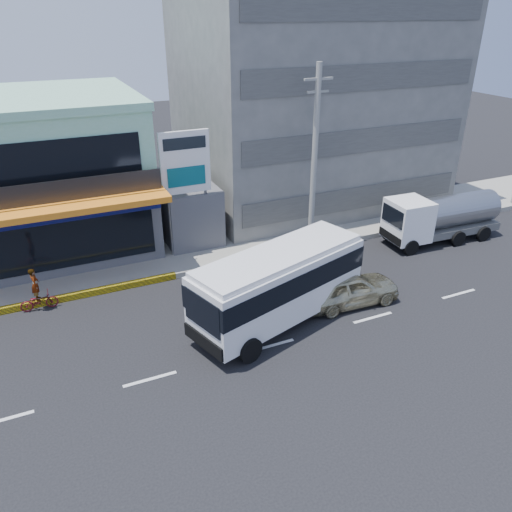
{
  "coord_description": "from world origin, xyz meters",
  "views": [
    {
      "loc": [
        -7.34,
        -14.82,
        12.36
      ],
      "look_at": [
        0.97,
        3.71,
        2.2
      ],
      "focal_mm": 35.0,
      "sensor_mm": 36.0,
      "label": 1
    }
  ],
  "objects": [
    {
      "name": "concrete_building",
      "position": [
        10.0,
        15.0,
        7.0
      ],
      "size": [
        16.0,
        12.0,
        14.0
      ],
      "primitive_type": "cube",
      "color": "gray",
      "rests_on": "ground"
    },
    {
      "name": "utility_pole_near",
      "position": [
        6.0,
        7.4,
        5.15
      ],
      "size": [
        1.6,
        0.3,
        10.0
      ],
      "color": "#999993",
      "rests_on": "ground"
    },
    {
      "name": "shop_building",
      "position": [
        -8.0,
        13.95,
        4.0
      ],
      "size": [
        12.4,
        11.7,
        8.0
      ],
      "color": "#4D4E53",
      "rests_on": "ground"
    },
    {
      "name": "tanker_truck",
      "position": [
        13.25,
        5.26,
        1.5
      ],
      "size": [
        7.17,
        2.59,
        2.79
      ],
      "color": "white",
      "rests_on": "ground"
    },
    {
      "name": "minibus",
      "position": [
        1.05,
        1.5,
        2.0
      ],
      "size": [
        8.42,
        4.87,
        3.36
      ],
      "color": "white",
      "rests_on": "ground"
    },
    {
      "name": "sidewalk",
      "position": [
        5.0,
        9.5,
        0.15
      ],
      "size": [
        70.0,
        5.0,
        0.3
      ],
      "primitive_type": "cube",
      "color": "gray",
      "rests_on": "ground"
    },
    {
      "name": "motorcycle_rider",
      "position": [
        -8.43,
        6.8,
        0.69
      ],
      "size": [
        1.63,
        0.6,
        2.08
      ],
      "color": "#510B14",
      "rests_on": "ground"
    },
    {
      "name": "satellite_dish",
      "position": [
        0.0,
        11.0,
        3.58
      ],
      "size": [
        1.5,
        1.5,
        0.15
      ],
      "primitive_type": "cylinder",
      "color": "slate",
      "rests_on": "gap_structure"
    },
    {
      "name": "gap_structure",
      "position": [
        0.0,
        12.0,
        1.75
      ],
      "size": [
        3.0,
        6.0,
        3.5
      ],
      "primitive_type": "cube",
      "color": "#4D4E53",
      "rests_on": "ground"
    },
    {
      "name": "billboard",
      "position": [
        -0.5,
        9.2,
        4.93
      ],
      "size": [
        2.6,
        0.18,
        6.9
      ],
      "color": "gray",
      "rests_on": "ground"
    },
    {
      "name": "sedan",
      "position": [
        4.64,
        1.5,
        0.81
      ],
      "size": [
        4.85,
        2.15,
        1.62
      ],
      "primitive_type": "imported",
      "rotation": [
        0.0,
        0.0,
        1.52
      ],
      "color": "#BDB690",
      "rests_on": "ground"
    },
    {
      "name": "ground",
      "position": [
        0.0,
        0.0,
        0.0
      ],
      "size": [
        120.0,
        120.0,
        0.0
      ],
      "primitive_type": "plane",
      "color": "black",
      "rests_on": "ground"
    }
  ]
}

